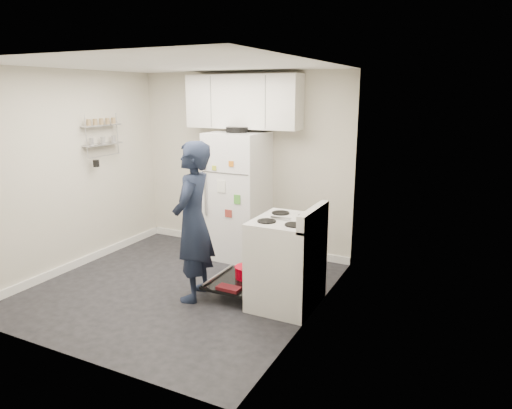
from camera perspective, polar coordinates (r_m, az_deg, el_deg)
The scene contains 7 objects.
room at distance 5.17m, azimuth -10.06°, elevation 2.33°, with size 3.21×3.21×2.51m.
electric_range at distance 4.87m, azimuth 3.69°, elevation -7.30°, with size 0.66×0.76×1.10m.
open_oven_door at distance 5.23m, azimuth -2.00°, elevation -9.14°, with size 0.55×0.70×0.21m.
refrigerator at distance 6.18m, azimuth -2.27°, elevation 1.14°, with size 0.72×0.74×1.78m.
upper_cabinets at distance 6.19m, azimuth -1.61°, elevation 12.73°, with size 1.60×0.33×0.70m, color silver.
wall_shelf_rack at distance 6.41m, azimuth -18.71°, elevation 8.25°, with size 0.14×0.60×0.61m.
person at distance 4.94m, azimuth -7.88°, elevation -2.18°, with size 0.63×0.42×1.74m, color #171F33.
Camera 1 is at (2.98, -4.05, 2.22)m, focal length 32.00 mm.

